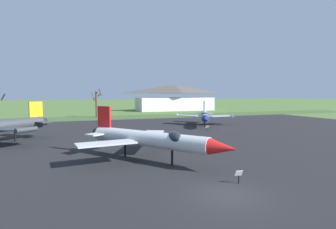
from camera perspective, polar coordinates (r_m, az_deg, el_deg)
ground_plane at (r=16.04m, az=12.57°, el=-16.64°), size 600.00×600.00×0.00m
asphalt_apron at (r=31.80m, az=-5.00°, el=-5.99°), size 97.59×58.81×0.05m
grass_verge_strip at (r=66.36m, az=-13.07°, el=-0.70°), size 157.59×12.00×0.06m
jet_fighter_front_left at (r=22.46m, az=-3.60°, el=-5.28°), size 11.03×12.63×4.60m
info_placard_front_left at (r=17.83m, az=15.02°, el=-12.65°), size 0.50×0.25×0.91m
jet_fighter_front_right at (r=48.53m, az=7.89°, el=-0.26°), size 10.66×12.35×4.42m
info_placard_front_right at (r=41.37m, az=8.43°, el=-2.84°), size 0.66×0.35×0.89m
bare_tree_center at (r=68.15m, az=-15.15°, el=2.39°), size 2.56×2.50×7.20m
visitor_building at (r=95.89m, az=1.44°, el=3.67°), size 28.47×11.09×9.25m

